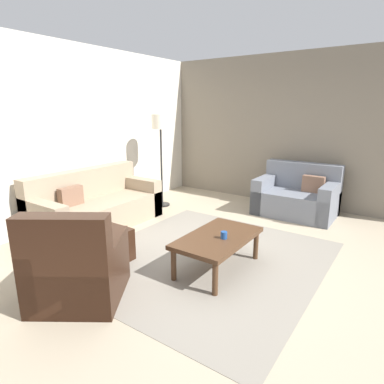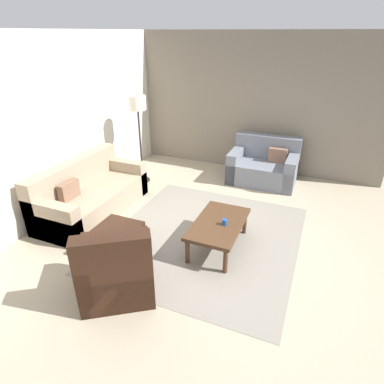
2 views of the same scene
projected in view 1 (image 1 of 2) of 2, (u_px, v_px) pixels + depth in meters
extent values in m
plane|color=tan|center=(205.00, 258.00, 4.02)|extent=(8.00, 8.00, 0.00)
cube|color=silver|center=(68.00, 135.00, 5.10)|extent=(6.00, 0.12, 2.80)
cube|color=slate|center=(292.00, 131.00, 6.05)|extent=(0.12, 5.20, 2.80)
cube|color=gray|center=(205.00, 258.00, 4.02)|extent=(2.93, 2.67, 0.01)
cube|color=gray|center=(99.00, 213.00, 5.07)|extent=(2.02, 0.91, 0.42)
cube|color=gray|center=(84.00, 196.00, 5.19)|extent=(2.02, 0.24, 0.88)
cube|color=gray|center=(44.00, 224.00, 4.32)|extent=(0.20, 0.91, 0.62)
cube|color=gray|center=(139.00, 195.00, 5.77)|extent=(0.20, 0.91, 0.62)
cube|color=brown|center=(71.00, 196.00, 4.74)|extent=(0.36, 0.12, 0.28)
cube|color=slate|center=(295.00, 203.00, 5.63)|extent=(0.91, 1.31, 0.42)
cube|color=slate|center=(302.00, 187.00, 5.83)|extent=(0.24, 1.31, 0.88)
cube|color=slate|center=(266.00, 193.00, 5.91)|extent=(0.91, 0.20, 0.62)
cube|color=slate|center=(329.00, 203.00, 5.29)|extent=(0.91, 0.20, 0.62)
cube|color=brown|center=(313.00, 184.00, 5.49)|extent=(0.12, 0.36, 0.28)
cube|color=black|center=(80.00, 276.00, 3.15)|extent=(1.11, 1.11, 0.44)
cube|color=black|center=(66.00, 267.00, 2.80)|extent=(0.61, 0.78, 0.95)
cube|color=black|center=(112.00, 269.00, 3.13)|extent=(0.75, 0.58, 0.60)
cube|color=black|center=(47.00, 269.00, 3.14)|extent=(0.75, 0.58, 0.60)
cube|color=black|center=(102.00, 246.00, 3.88)|extent=(0.56, 0.56, 0.40)
cylinder|color=#472D1C|center=(215.00, 279.00, 3.19)|extent=(0.06, 0.06, 0.36)
cylinder|color=#472D1C|center=(256.00, 245.00, 3.97)|extent=(0.06, 0.06, 0.36)
cylinder|color=#472D1C|center=(174.00, 265.00, 3.47)|extent=(0.06, 0.06, 0.36)
cylinder|color=#472D1C|center=(219.00, 236.00, 4.25)|extent=(0.06, 0.06, 0.36)
cube|color=#472D1C|center=(218.00, 238.00, 3.67)|extent=(1.10, 0.64, 0.05)
cylinder|color=#1E478C|center=(224.00, 235.00, 3.58)|extent=(0.07, 0.07, 0.08)
cylinder|color=black|center=(162.00, 204.00, 6.21)|extent=(0.28, 0.28, 0.03)
cylinder|color=#262626|center=(162.00, 168.00, 6.03)|extent=(0.04, 0.04, 1.45)
cylinder|color=beige|center=(160.00, 122.00, 5.81)|extent=(0.32, 0.32, 0.26)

